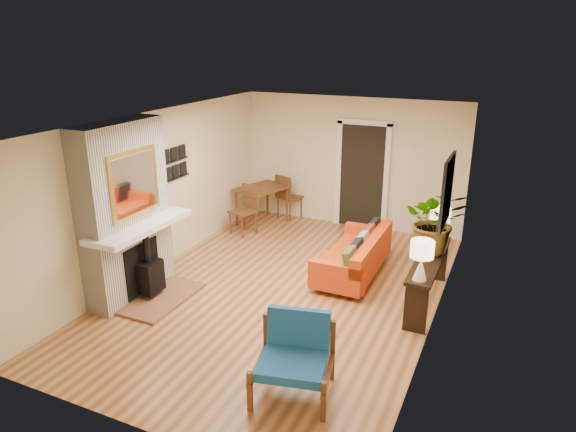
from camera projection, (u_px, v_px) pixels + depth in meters
name	position (u px, v px, depth m)	size (l,w,h in m)	color
room_shell	(372.00, 176.00, 9.49)	(6.50, 6.50, 6.50)	#C07C4A
fireplace	(127.00, 216.00, 7.39)	(1.09, 1.68, 2.60)	white
sofa	(357.00, 256.00, 8.30)	(0.82, 1.90, 0.75)	silver
ottoman	(343.00, 272.00, 7.96)	(0.87, 0.87, 0.40)	silver
blue_chair	(295.00, 351.00, 5.56)	(0.97, 0.96, 0.86)	brown
dining_table	(264.00, 195.00, 10.44)	(1.15, 1.82, 0.96)	brown
console_table	(429.00, 267.00, 7.32)	(0.34, 1.85, 0.72)	black
lamp_near	(422.00, 256.00, 6.50)	(0.30, 0.30, 0.54)	white
lamp_far	(440.00, 220.00, 7.74)	(0.30, 0.30, 0.54)	white
houseplant	(435.00, 221.00, 7.32)	(0.86, 0.74, 0.95)	#1E5919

